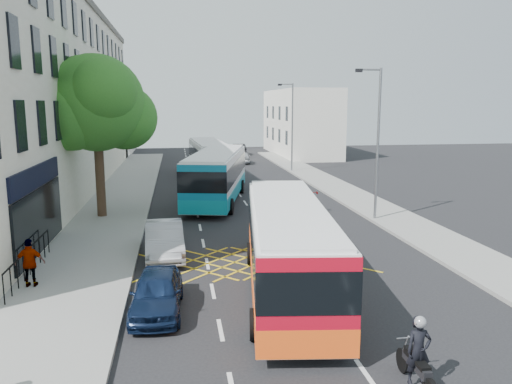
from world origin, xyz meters
name	(u,v)px	position (x,y,z in m)	size (l,w,h in m)	color
ground	(329,322)	(0.00, 0.00, 0.00)	(120.00, 120.00, 0.00)	black
pavement_left	(102,217)	(-8.50, 15.00, 0.07)	(5.00, 70.00, 0.15)	gray
pavement_right	(374,208)	(7.50, 15.00, 0.07)	(3.00, 70.00, 0.15)	gray
terrace_main	(36,97)	(-14.00, 24.49, 6.76)	(8.30, 45.00, 13.50)	beige
terrace_far	(100,114)	(-14.00, 55.00, 5.00)	(8.00, 20.00, 10.00)	silver
building_right	(300,122)	(11.00, 48.00, 4.00)	(6.00, 18.00, 8.00)	silver
street_tree	(96,104)	(-8.51, 14.97, 6.29)	(6.30, 5.70, 8.80)	#382619
lamp_near	(376,136)	(6.20, 12.00, 4.62)	(1.45, 0.15, 8.00)	slate
lamp_far	(291,122)	(6.20, 32.00, 4.62)	(1.45, 0.15, 8.00)	slate
railings	(29,260)	(-9.70, 5.30, 0.72)	(0.08, 5.60, 1.14)	black
bus_near	(288,246)	(-0.67, 2.65, 1.58)	(3.85, 10.93, 3.01)	silver
bus_mid	(217,175)	(-1.75, 18.85, 1.72)	(5.15, 11.94, 3.27)	silver
bus_far	(209,158)	(-1.51, 30.57, 1.62)	(3.23, 11.06, 3.07)	silver
motorbike	(418,355)	(0.89, -3.61, 0.81)	(0.58, 1.95, 1.73)	black
parked_car_blue	(157,293)	(-5.00, 1.53, 0.64)	(1.50, 3.74, 1.27)	#0D1A37
parked_car_silver	(164,240)	(-4.90, 7.28, 0.72)	(1.53, 4.38, 1.44)	#9B9EA2
red_hatchback	(293,196)	(2.80, 16.53, 0.66)	(1.85, 4.55, 1.32)	#C0080B
distant_car_grey	(200,156)	(-1.73, 41.67, 0.65)	(2.15, 4.67, 1.30)	#414349
distant_car_silver	(243,157)	(2.70, 39.61, 0.63)	(1.48, 3.69, 1.26)	#AFB1B7
distant_car_dark	(238,149)	(3.39, 49.04, 0.68)	(1.43, 4.10, 1.35)	black
pedestrian_far	(30,263)	(-9.31, 4.05, 0.99)	(0.98, 0.41, 1.67)	gray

